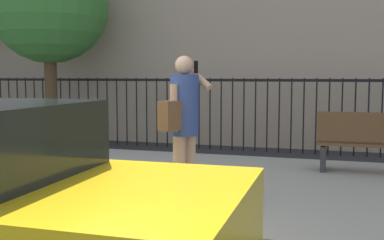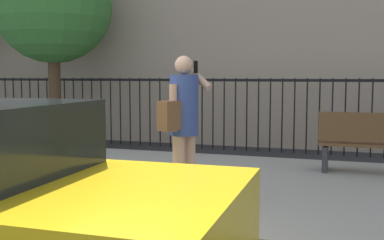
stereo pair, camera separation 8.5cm
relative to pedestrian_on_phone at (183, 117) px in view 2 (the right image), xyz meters
The scene contains 6 objects.
ground_plane 1.94m from the pedestrian_on_phone, 136.85° to the right, with size 60.00×60.00×0.00m, color #28282B.
sidewalk 1.94m from the pedestrian_on_phone, 134.79° to the left, with size 28.00×4.40×0.15m, color #9E9B93.
iron_fence 4.97m from the pedestrian_on_phone, 103.16° to the left, with size 12.03×0.04×1.60m.
pedestrian_on_phone is the anchor object (origin of this frame).
street_bench 3.25m from the pedestrian_on_phone, 45.75° to the left, with size 1.60×0.45×0.95m.
street_tree_mid 6.39m from the pedestrian_on_phone, 138.58° to the left, with size 2.67×2.67×4.59m.
Camera 2 is at (3.00, -4.20, 1.65)m, focal length 44.13 mm.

